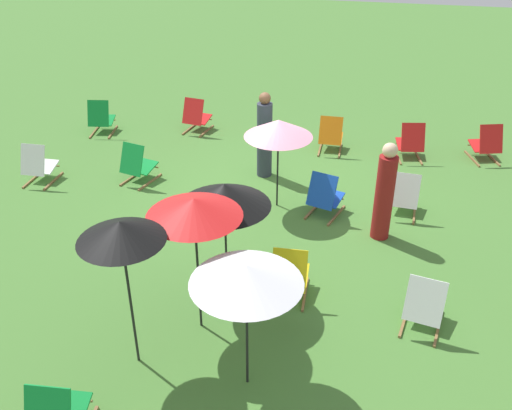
# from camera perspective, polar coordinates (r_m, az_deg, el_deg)

# --- Properties ---
(ground_plane) EXTENTS (40.00, 40.00, 0.00)m
(ground_plane) POSITION_cam_1_polar(r_m,az_deg,el_deg) (10.61, 1.42, 0.83)
(ground_plane) COLOR #477A33
(deckchair_0) EXTENTS (0.52, 0.79, 0.83)m
(deckchair_0) POSITION_cam_1_polar(r_m,az_deg,el_deg) (10.22, 14.69, 0.90)
(deckchair_0) COLOR olive
(deckchair_0) RESTS_ON ground
(deckchair_1) EXTENTS (0.49, 0.77, 0.83)m
(deckchair_1) POSITION_cam_1_polar(r_m,az_deg,el_deg) (12.37, 7.54, 6.92)
(deckchair_1) COLOR olive
(deckchair_1) RESTS_ON ground
(deckchair_2) EXTENTS (0.59, 0.82, 0.83)m
(deckchair_2) POSITION_cam_1_polar(r_m,az_deg,el_deg) (13.39, -6.04, 8.83)
(deckchair_2) COLOR olive
(deckchair_2) RESTS_ON ground
(deckchair_3) EXTENTS (0.62, 0.84, 0.83)m
(deckchair_3) POSITION_cam_1_polar(r_m,az_deg,el_deg) (12.37, 15.30, 6.08)
(deckchair_3) COLOR olive
(deckchair_3) RESTS_ON ground
(deckchair_8) EXTENTS (0.68, 0.87, 0.83)m
(deckchair_8) POSITION_cam_1_polar(r_m,az_deg,el_deg) (12.80, 22.19, 5.69)
(deckchair_8) COLOR olive
(deckchair_8) RESTS_ON ground
(deckchair_9) EXTENTS (0.61, 0.84, 0.83)m
(deckchair_9) POSITION_cam_1_polar(r_m,az_deg,el_deg) (7.78, 16.62, -9.67)
(deckchair_9) COLOR olive
(deckchair_9) RESTS_ON ground
(deckchair_10) EXTENTS (0.51, 0.78, 0.83)m
(deckchair_10) POSITION_cam_1_polar(r_m,az_deg,el_deg) (7.99, 3.46, -7.03)
(deckchair_10) COLOR olive
(deckchair_10) RESTS_ON ground
(deckchair_11) EXTENTS (0.68, 0.87, 0.83)m
(deckchair_11) POSITION_cam_1_polar(r_m,az_deg,el_deg) (9.93, 6.94, 0.86)
(deckchair_11) COLOR olive
(deckchair_11) RESTS_ON ground
(deckchair_12) EXTENTS (0.50, 0.77, 0.83)m
(deckchair_12) POSITION_cam_1_polar(r_m,az_deg,el_deg) (11.74, -21.07, 3.76)
(deckchair_12) COLOR olive
(deckchair_12) RESTS_ON ground
(deckchair_13) EXTENTS (0.60, 0.83, 0.83)m
(deckchair_13) POSITION_cam_1_polar(r_m,az_deg,el_deg) (13.68, -15.35, 8.39)
(deckchair_13) COLOR olive
(deckchair_13) RESTS_ON ground
(deckchair_14) EXTENTS (0.64, 0.85, 0.83)m
(deckchair_14) POSITION_cam_1_polar(r_m,az_deg,el_deg) (11.21, -11.86, 3.98)
(deckchair_14) COLOR olive
(deckchair_14) RESTS_ON ground
(umbrella_0) EXTENTS (0.98, 0.98, 2.02)m
(umbrella_0) POSITION_cam_1_polar(r_m,az_deg,el_deg) (6.25, -13.48, -2.62)
(umbrella_0) COLOR black
(umbrella_0) RESTS_ON ground
(umbrella_1) EXTENTS (1.17, 1.17, 1.94)m
(umbrella_1) POSITION_cam_1_polar(r_m,az_deg,el_deg) (6.69, -6.27, -0.26)
(umbrella_1) COLOR black
(umbrella_1) RESTS_ON ground
(umbrella_2) EXTENTS (1.23, 1.23, 1.70)m
(umbrella_2) POSITION_cam_1_polar(r_m,az_deg,el_deg) (5.97, -0.98, -7.02)
(umbrella_2) COLOR black
(umbrella_2) RESTS_ON ground
(umbrella_3) EXTENTS (1.24, 1.24, 1.77)m
(umbrella_3) POSITION_cam_1_polar(r_m,az_deg,el_deg) (7.36, -3.21, 1.02)
(umbrella_3) COLOR black
(umbrella_3) RESTS_ON ground
(umbrella_4) EXTENTS (1.19, 1.19, 1.66)m
(umbrella_4) POSITION_cam_1_polar(r_m,az_deg,el_deg) (9.68, 2.28, 7.72)
(umbrella_4) COLOR black
(umbrella_4) RESTS_ON ground
(person_0) EXTENTS (0.41, 0.41, 1.72)m
(person_0) POSITION_cam_1_polar(r_m,az_deg,el_deg) (11.07, 0.87, 6.87)
(person_0) COLOR #333847
(person_0) RESTS_ON ground
(person_1) EXTENTS (0.35, 0.35, 1.68)m
(person_1) POSITION_cam_1_polar(r_m,az_deg,el_deg) (9.28, 12.81, 1.12)
(person_1) COLOR maroon
(person_1) RESTS_ON ground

